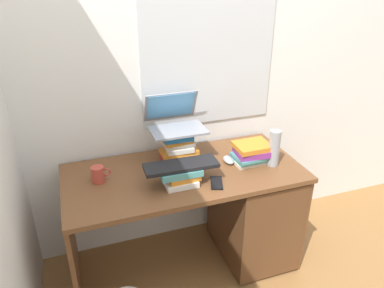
% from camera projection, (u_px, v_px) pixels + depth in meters
% --- Properties ---
extents(ground_plane, '(6.00, 6.00, 0.00)m').
position_uv_depth(ground_plane, '(185.00, 263.00, 2.57)').
color(ground_plane, olive).
extents(wall_back, '(6.00, 0.06, 2.60)m').
position_uv_depth(wall_back, '(165.00, 64.00, 2.32)').
color(wall_back, white).
rests_on(wall_back, ground).
extents(desk, '(1.43, 0.68, 0.73)m').
position_uv_depth(desk, '(238.00, 207.00, 2.47)').
color(desk, brown).
rests_on(desk, ground).
extents(book_stack_tall, '(0.23, 0.20, 0.20)m').
position_uv_depth(book_stack_tall, '(178.00, 147.00, 2.33)').
color(book_stack_tall, '#B22D33').
rests_on(book_stack_tall, desk).
extents(book_stack_keyboard_riser, '(0.24, 0.19, 0.10)m').
position_uv_depth(book_stack_keyboard_riser, '(180.00, 175.00, 2.11)').
color(book_stack_keyboard_riser, white).
rests_on(book_stack_keyboard_riser, desk).
extents(book_stack_side, '(0.23, 0.19, 0.13)m').
position_uv_depth(book_stack_side, '(251.00, 153.00, 2.31)').
color(book_stack_side, beige).
rests_on(book_stack_side, desk).
extents(laptop, '(0.34, 0.31, 0.21)m').
position_uv_depth(laptop, '(175.00, 120.00, 2.31)').
color(laptop, gray).
rests_on(laptop, book_stack_tall).
extents(keyboard, '(0.42, 0.15, 0.02)m').
position_uv_depth(keyboard, '(181.00, 165.00, 2.08)').
color(keyboard, black).
rests_on(keyboard, book_stack_keyboard_riser).
extents(computer_mouse, '(0.06, 0.10, 0.04)m').
position_uv_depth(computer_mouse, '(229.00, 160.00, 2.33)').
color(computer_mouse, '#A5A8AD').
rests_on(computer_mouse, desk).
extents(mug, '(0.11, 0.07, 0.09)m').
position_uv_depth(mug, '(98.00, 174.00, 2.12)').
color(mug, '#B23F33').
rests_on(mug, desk).
extents(water_bottle, '(0.07, 0.07, 0.23)m').
position_uv_depth(water_bottle, '(274.00, 148.00, 2.27)').
color(water_bottle, '#999EA5').
rests_on(water_bottle, desk).
extents(cell_phone, '(0.11, 0.15, 0.01)m').
position_uv_depth(cell_phone, '(216.00, 183.00, 2.12)').
color(cell_phone, black).
rests_on(cell_phone, desk).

